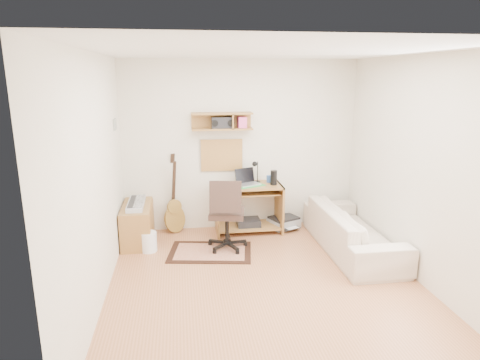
{
  "coord_description": "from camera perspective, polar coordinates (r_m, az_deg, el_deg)",
  "views": [
    {
      "loc": [
        -0.93,
        -4.36,
        2.37
      ],
      "look_at": [
        -0.15,
        1.05,
        1.0
      ],
      "focal_mm": 31.56,
      "sensor_mm": 36.0,
      "label": 1
    }
  ],
  "objects": [
    {
      "name": "cork_board",
      "position": [
        6.49,
        -2.49,
        3.39
      ],
      "size": [
        0.64,
        0.03,
        0.49
      ],
      "primitive_type": "cube",
      "color": "#AD7856",
      "rests_on": "back_wall"
    },
    {
      "name": "sofa",
      "position": [
        6.01,
        14.97,
        -5.62
      ],
      "size": [
        0.59,
        2.02,
        0.79
      ],
      "primitive_type": "imported",
      "rotation": [
        0.0,
        0.0,
        1.57
      ],
      "color": "beige",
      "rests_on": "floor"
    },
    {
      "name": "rug",
      "position": [
        5.88,
        -4.04,
        -9.66
      ],
      "size": [
        1.22,
        0.91,
        0.01
      ],
      "primitive_type": "cube",
      "rotation": [
        0.0,
        0.0,
        -0.16
      ],
      "color": "tan",
      "rests_on": "floor"
    },
    {
      "name": "task_chair",
      "position": [
        5.82,
        -1.78,
        -4.5
      ],
      "size": [
        0.62,
        0.62,
        1.04
      ],
      "primitive_type": null,
      "rotation": [
        0.0,
        0.0,
        -0.19
      ],
      "color": "#32241D",
      "rests_on": "floor"
    },
    {
      "name": "wall_photo",
      "position": [
        5.96,
        -16.56,
        7.22
      ],
      "size": [
        0.02,
        0.2,
        0.15
      ],
      "primitive_type": "cube",
      "color": "#4C8CBF",
      "rests_on": "left_wall"
    },
    {
      "name": "right_wall",
      "position": [
        5.26,
        23.35,
        1.16
      ],
      "size": [
        0.01,
        4.0,
        2.6
      ],
      "primitive_type": "cube",
      "color": "silver",
      "rests_on": "ground"
    },
    {
      "name": "boombox",
      "position": [
        6.3,
        -2.41,
        7.77
      ],
      "size": [
        0.32,
        0.15,
        0.16
      ],
      "primitive_type": "cube",
      "color": "black",
      "rests_on": "wall_shelf"
    },
    {
      "name": "left_wall",
      "position": [
        4.58,
        -18.97,
        -0.24
      ],
      "size": [
        0.01,
        4.0,
        2.6
      ],
      "primitive_type": "cube",
      "color": "silver",
      "rests_on": "ground"
    },
    {
      "name": "desk_lamp",
      "position": [
        6.5,
        2.38,
        1.15
      ],
      "size": [
        0.11,
        0.11,
        0.34
      ],
      "primitive_type": null,
      "color": "black",
      "rests_on": "desk"
    },
    {
      "name": "wall_shelf",
      "position": [
        6.31,
        -2.44,
        7.95
      ],
      "size": [
        0.9,
        0.25,
        0.26
      ],
      "primitive_type": "cube",
      "color": "olive",
      "rests_on": "back_wall"
    },
    {
      "name": "back_wall",
      "position": [
        6.53,
        0.1,
        4.63
      ],
      "size": [
        3.6,
        0.01,
        2.6
      ],
      "primitive_type": "cube",
      "color": "silver",
      "rests_on": "ground"
    },
    {
      "name": "floor",
      "position": [
        5.06,
        3.49,
        -13.99
      ],
      "size": [
        3.6,
        4.0,
        0.01
      ],
      "primitive_type": "cube",
      "color": "#B5754B",
      "rests_on": "ground"
    },
    {
      "name": "printer",
      "position": [
        6.78,
        5.92,
        -5.7
      ],
      "size": [
        0.54,
        0.49,
        0.17
      ],
      "primitive_type": "cube",
      "rotation": [
        0.0,
        0.0,
        0.41
      ],
      "color": "#A5A8AA",
      "rests_on": "floor"
    },
    {
      "name": "music_keyboard",
      "position": [
        6.21,
        -13.87,
        -3.1
      ],
      "size": [
        0.22,
        0.71,
        0.06
      ],
      "primitive_type": "cube",
      "color": "#B2B5BA",
      "rests_on": "cabinet"
    },
    {
      "name": "guitar",
      "position": [
        6.47,
        -8.94,
        -1.89
      ],
      "size": [
        0.38,
        0.32,
        1.22
      ],
      "primitive_type": null,
      "rotation": [
        0.0,
        0.0,
        0.43
      ],
      "color": "olive",
      "rests_on": "floor"
    },
    {
      "name": "pencil_cup",
      "position": [
        6.52,
        3.93,
        0.15
      ],
      "size": [
        0.08,
        0.08,
        0.11
      ],
      "primitive_type": "cylinder",
      "color": "#2E4F8C",
      "rests_on": "desk"
    },
    {
      "name": "waste_basket",
      "position": [
        5.99,
        -12.26,
        -8.15
      ],
      "size": [
        0.3,
        0.3,
        0.27
      ],
      "primitive_type": "cylinder",
      "rotation": [
        0.0,
        0.0,
        -0.43
      ],
      "color": "white",
      "rests_on": "floor"
    },
    {
      "name": "ceiling",
      "position": [
        4.47,
        4.01,
        17.03
      ],
      "size": [
        3.6,
        4.0,
        0.01
      ],
      "primitive_type": "cube",
      "color": "white",
      "rests_on": "ground"
    },
    {
      "name": "cabinet",
      "position": [
        6.31,
        -13.7,
        -5.75
      ],
      "size": [
        0.4,
        0.9,
        0.55
      ],
      "primitive_type": "cube",
      "color": "olive",
      "rests_on": "floor"
    },
    {
      "name": "speaker",
      "position": [
        6.38,
        4.58,
        0.32
      ],
      "size": [
        0.1,
        0.1,
        0.22
      ],
      "primitive_type": "cylinder",
      "color": "black",
      "rests_on": "desk"
    },
    {
      "name": "desk",
      "position": [
        6.49,
        1.15,
        -3.85
      ],
      "size": [
        1.0,
        0.55,
        0.75
      ],
      "primitive_type": null,
      "color": "olive",
      "rests_on": "floor"
    },
    {
      "name": "laptop",
      "position": [
        6.33,
        1.14,
        0.38
      ],
      "size": [
        0.42,
        0.42,
        0.25
      ],
      "primitive_type": null,
      "rotation": [
        0.0,
        0.0,
        0.4
      ],
      "color": "silver",
      "rests_on": "desk"
    }
  ]
}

